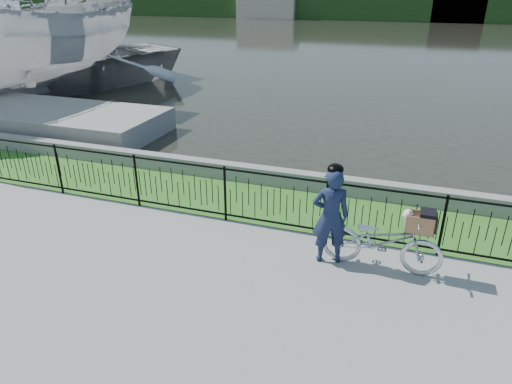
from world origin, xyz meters
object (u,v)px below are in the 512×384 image
at_px(dock, 19,116).
at_px(bicycle_rig, 382,240).
at_px(cyclist, 331,215).
at_px(boat_far, 57,62).
at_px(boat_near, 31,42).

relative_size(dock, bicycle_rig, 5.17).
relative_size(cyclist, boat_far, 0.13).
relative_size(boat_near, boat_far, 0.87).
bearing_deg(cyclist, boat_near, 149.49).
bearing_deg(dock, bicycle_rig, -20.94).
bearing_deg(cyclist, boat_far, 144.32).
height_order(cyclist, boat_far, boat_far).
bearing_deg(boat_near, cyclist, -30.51).
distance_m(cyclist, boat_near, 15.20).
bearing_deg(boat_far, boat_near, -64.98).
bearing_deg(dock, cyclist, -22.70).
xyz_separation_m(dock, cyclist, (11.21, -4.69, 0.52)).
bearing_deg(boat_near, bicycle_rig, -28.72).
distance_m(boat_near, boat_far, 3.01).
bearing_deg(cyclist, bicycle_rig, 4.64).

